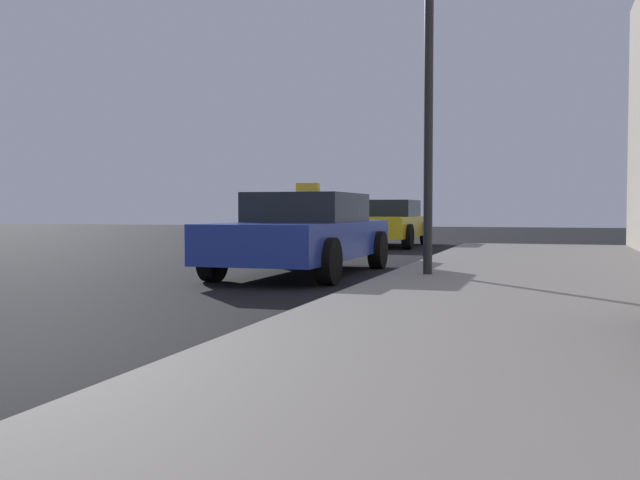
# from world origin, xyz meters

# --- Properties ---
(sidewalk) EXTENTS (4.00, 32.00, 0.15)m
(sidewalk) POSITION_xyz_m (4.00, 0.00, 0.07)
(sidewalk) COLOR gray
(sidewalk) RESTS_ON ground_plane
(street_lamp) EXTENTS (0.36, 0.36, 4.76)m
(street_lamp) POSITION_xyz_m (2.56, 6.65, 3.36)
(street_lamp) COLOR black
(street_lamp) RESTS_ON sidewalk
(car_blue) EXTENTS (1.92, 4.58, 1.43)m
(car_blue) POSITION_xyz_m (0.45, 7.77, 0.65)
(car_blue) COLOR #233899
(car_blue) RESTS_ON ground_plane
(car_yellow) EXTENTS (1.96, 4.21, 1.27)m
(car_yellow) POSITION_xyz_m (-0.22, 16.76, 0.65)
(car_yellow) COLOR yellow
(car_yellow) RESTS_ON ground_plane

